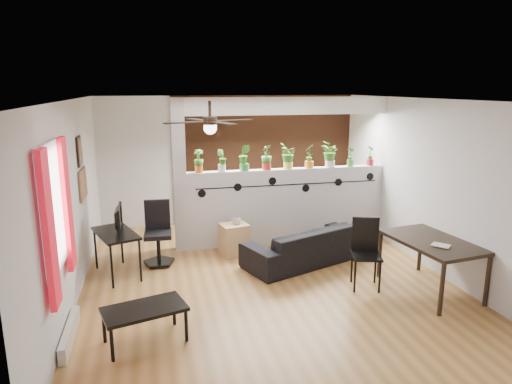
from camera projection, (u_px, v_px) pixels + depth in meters
name	position (u px, v px, depth m)	size (l,w,h in m)	color
room_shell	(265.00, 192.00, 6.50)	(6.30, 7.10, 2.90)	olive
partition_wall	(287.00, 205.00, 8.24)	(3.60, 0.18, 1.35)	#BCBCC1
ceiling_header	(289.00, 106.00, 7.84)	(3.60, 0.18, 0.30)	silver
pier_column	(179.00, 176.00, 7.68)	(0.22, 0.20, 2.60)	#BCBCC1
brick_panel	(267.00, 159.00, 9.50)	(3.90, 0.05, 2.60)	#AB5A31
vine_decal	(289.00, 185.00, 8.06)	(3.31, 0.01, 0.30)	black
window_assembly	(55.00, 211.00, 4.76)	(0.09, 1.30, 1.55)	white
baseboard_heater	(70.00, 333.00, 5.08)	(0.08, 1.00, 0.18)	beige
corkboard	(83.00, 184.00, 6.83)	(0.03, 0.60, 0.45)	brown
framed_art	(79.00, 151.00, 6.67)	(0.03, 0.34, 0.44)	#8C7259
ceiling_fan	(210.00, 123.00, 5.81)	(1.19, 1.19, 0.43)	black
potted_plant_0	(199.00, 160.00, 7.70)	(0.21, 0.17, 0.39)	#D46218
potted_plant_1	(222.00, 160.00, 7.78)	(0.22, 0.19, 0.38)	silver
potted_plant_2	(244.00, 157.00, 7.86)	(0.28, 0.25, 0.45)	green
potted_plant_3	(267.00, 157.00, 7.95)	(0.28, 0.28, 0.43)	red
potted_plant_4	(288.00, 155.00, 8.03)	(0.24, 0.28, 0.45)	#CED24A
potted_plant_5	(309.00, 155.00, 8.12)	(0.28, 0.29, 0.44)	orange
potted_plant_6	(330.00, 153.00, 8.21)	(0.22, 0.26, 0.47)	silver
potted_plant_7	(350.00, 156.00, 8.30)	(0.21, 0.22, 0.36)	#3F8F34
potted_plant_8	(370.00, 155.00, 8.39)	(0.17, 0.20, 0.37)	#B21C2C
sofa	(305.00, 245.00, 7.33)	(1.94, 0.76, 0.57)	black
cube_shelf	(234.00, 239.00, 7.68)	(0.43, 0.39, 0.53)	tan
cup	(237.00, 221.00, 7.61)	(0.14, 0.14, 0.11)	gray
computer_desk	(116.00, 236.00, 6.75)	(0.78, 1.04, 0.68)	black
monitor	(116.00, 223.00, 6.85)	(0.06, 0.35, 0.20)	black
office_chair	(158.00, 237.00, 7.25)	(0.52, 0.52, 1.00)	black
dining_table	(432.00, 246.00, 6.22)	(0.99, 1.44, 0.74)	black
book	(439.00, 247.00, 5.89)	(0.17, 0.22, 0.02)	gray
folding_chair	(366.00, 246.00, 6.41)	(0.50, 0.50, 0.98)	black
coffee_table	(144.00, 311.00, 5.00)	(0.99, 0.72, 0.41)	black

